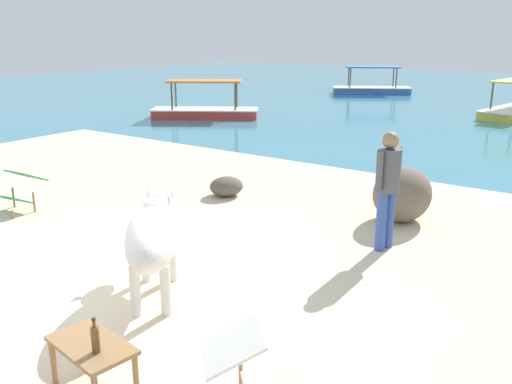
{
  "coord_description": "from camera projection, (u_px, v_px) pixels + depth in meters",
  "views": [
    {
      "loc": [
        4.76,
        -3.59,
        2.91
      ],
      "look_at": [
        0.2,
        3.0,
        0.55
      ],
      "focal_mm": 38.32,
      "sensor_mm": 36.0,
      "label": 1
    }
  ],
  "objects": [
    {
      "name": "sand_beach",
      "position": [
        93.0,
        294.0,
        6.24
      ],
      "size": [
        18.0,
        14.0,
        0.04
      ],
      "primitive_type": "cube",
      "color": "beige",
      "rests_on": "ground"
    },
    {
      "name": "water_surface",
      "position": [
        502.0,
        102.0,
        23.6
      ],
      "size": [
        60.0,
        36.0,
        0.03
      ],
      "primitive_type": "cube",
      "color": "teal",
      "rests_on": "ground"
    },
    {
      "name": "cow",
      "position": [
        153.0,
        235.0,
        6.01
      ],
      "size": [
        1.5,
        1.74,
        1.08
      ],
      "rotation": [
        0.0,
        0.0,
        2.24
      ],
      "color": "silver",
      "rests_on": "sand_beach"
    },
    {
      "name": "low_bench_table",
      "position": [
        92.0,
        351.0,
        4.44
      ],
      "size": [
        0.82,
        0.56,
        0.45
      ],
      "rotation": [
        0.0,
        0.0,
        -0.16
      ],
      "color": "olive",
      "rests_on": "sand_beach"
    },
    {
      "name": "bottle",
      "position": [
        95.0,
        339.0,
        4.26
      ],
      "size": [
        0.07,
        0.07,
        0.3
      ],
      "color": "brown",
      "rests_on": "low_bench_table"
    },
    {
      "name": "deck_chair_near",
      "position": [
        252.0,
        364.0,
        4.25
      ],
      "size": [
        0.92,
        0.92,
        0.68
      ],
      "rotation": [
        0.0,
        0.0,
        0.79
      ],
      "color": "olive",
      "rests_on": "sand_beach"
    },
    {
      "name": "deck_chair_far",
      "position": [
        19.0,
        188.0,
        9.02
      ],
      "size": [
        0.6,
        0.81,
        0.68
      ],
      "rotation": [
        0.0,
        0.0,
        4.79
      ],
      "color": "olive",
      "rests_on": "sand_beach"
    },
    {
      "name": "person_standing",
      "position": [
        388.0,
        182.0,
        7.25
      ],
      "size": [
        0.32,
        0.5,
        1.62
      ],
      "rotation": [
        0.0,
        0.0,
        6.07
      ],
      "color": "#334C99",
      "rests_on": "sand_beach"
    },
    {
      "name": "shore_rock_large",
      "position": [
        226.0,
        186.0,
        9.89
      ],
      "size": [
        0.68,
        0.73,
        0.35
      ],
      "primitive_type": "ellipsoid",
      "rotation": [
        0.0,
        0.0,
        1.36
      ],
      "color": "brown",
      "rests_on": "sand_beach"
    },
    {
      "name": "shore_rock_medium",
      "position": [
        402.0,
        194.0,
        8.53
      ],
      "size": [
        0.91,
        1.1,
        0.86
      ],
      "primitive_type": "ellipsoid",
      "rotation": [
        0.0,
        0.0,
        1.6
      ],
      "color": "#6B5B4C",
      "rests_on": "sand_beach"
    },
    {
      "name": "boat_blue",
      "position": [
        371.0,
        88.0,
        26.36
      ],
      "size": [
        3.74,
        2.89,
        1.29
      ],
      "rotation": [
        0.0,
        0.0,
        3.69
      ],
      "color": "#3866B7",
      "rests_on": "water_surface"
    },
    {
      "name": "boat_red",
      "position": [
        205.0,
        110.0,
        18.99
      ],
      "size": [
        3.71,
        2.96,
        1.29
      ],
      "rotation": [
        0.0,
        0.0,
        3.72
      ],
      "color": "#C63833",
      "rests_on": "water_surface"
    }
  ]
}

